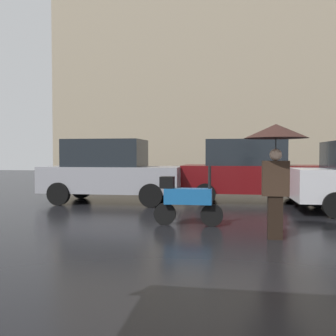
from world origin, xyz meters
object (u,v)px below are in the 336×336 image
object	(u,v)px
parked_scooter	(186,199)
parked_car_left	(249,170)
pedestrian_with_umbrella	(276,145)
parked_car_right	(110,171)

from	to	relation	value
parked_scooter	parked_car_left	world-z (taller)	parked_car_left
pedestrian_with_umbrella	parked_car_right	size ratio (longest dim) A/B	0.47
parked_scooter	parked_car_right	distance (m)	4.33
pedestrian_with_umbrella	parked_scooter	size ratio (longest dim) A/B	1.39
parked_scooter	parked_car_left	xyz separation A→B (m)	(1.53, 4.28, 0.41)
pedestrian_with_umbrella	parked_car_left	size ratio (longest dim) A/B	0.46
parked_scooter	parked_car_right	bearing A→B (deg)	138.05
parked_car_left	parked_car_right	world-z (taller)	parked_car_left
pedestrian_with_umbrella	parked_car_left	world-z (taller)	pedestrian_with_umbrella
pedestrian_with_umbrella	parked_car_right	bearing A→B (deg)	22.97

